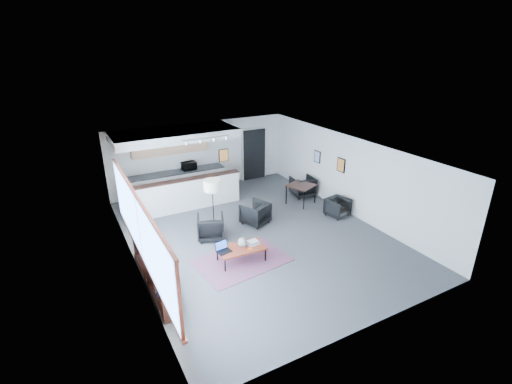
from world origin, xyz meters
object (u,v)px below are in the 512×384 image
laptop (223,248)px  dining_chair_far (303,187)px  book_stack (253,242)px  microwave (189,165)px  armchair_right (255,212)px  floor_lamp (212,187)px  coffee_table (241,249)px  dining_table (301,187)px  ceramic_pot (242,242)px  armchair_left (211,226)px  dining_chair_near (338,208)px

laptop → dining_chair_far: bearing=22.8°
book_stack → microwave: (0.05, 5.20, 0.66)m
armchair_right → floor_lamp: bearing=-24.9°
coffee_table → armchair_right: size_ratio=1.63×
armchair_right → floor_lamp: size_ratio=0.45×
dining_table → dining_chair_far: 0.79m
laptop → microwave: bearing=70.5°
armchair_right → microwave: 3.68m
armchair_right → microwave: bearing=-99.0°
book_stack → ceramic_pot: bearing=-179.1°
coffee_table → armchair_left: bearing=101.6°
coffee_table → dining_chair_far: bearing=39.0°
ceramic_pot → armchair_left: size_ratio=0.33×
dining_chair_near → coffee_table: bearing=-178.3°
coffee_table → book_stack: 0.37m
book_stack → dining_chair_far: dining_chair_far is taller
coffee_table → ceramic_pot: (0.05, 0.02, 0.16)m
microwave → laptop: bearing=-102.8°
laptop → book_stack: 0.85m
floor_lamp → dining_chair_far: (4.06, 1.18, -1.15)m
coffee_table → ceramic_pot: bearing=27.3°
floor_lamp → dining_chair_near: (4.06, -0.83, -1.20)m
armchair_left → floor_lamp: size_ratio=0.45×
book_stack → microwave: size_ratio=0.63×
coffee_table → microwave: (0.41, 5.22, 0.73)m
ceramic_pot → floor_lamp: 1.99m
coffee_table → microwave: bearing=88.4°
floor_lamp → dining_chair_near: bearing=-11.5°
armchair_right → dining_chair_near: size_ratio=1.33×
armchair_left → floor_lamp: (0.19, 0.22, 1.10)m
ceramic_pot → armchair_left: bearing=100.6°
microwave → ceramic_pot: bearing=-96.9°
laptop → floor_lamp: bearing=65.5°
book_stack → floor_lamp: bearing=103.1°
laptop → armchair_left: 1.48m
floor_lamp → dining_table: floor_lamp is taller
armchair_right → dining_chair_near: 2.78m
dining_table → armchair_left: bearing=-167.5°
dining_table → dining_chair_near: size_ratio=1.85×
armchair_right → armchair_left: bearing=-16.9°
book_stack → microwave: 5.24m
armchair_left → dining_chair_far: 4.48m
dining_table → coffee_table: bearing=-146.1°
coffee_table → armchair_left: armchair_left is taller
armchair_left → dining_chair_far: (4.25, 1.40, -0.05)m
floor_lamp → laptop: bearing=-104.9°
coffee_table → dining_table: (3.54, 2.38, 0.27)m
laptop → floor_lamp: floor_lamp is taller
laptop → dining_chair_near: 4.59m
dining_chair_near → dining_chair_far: bearing=78.6°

